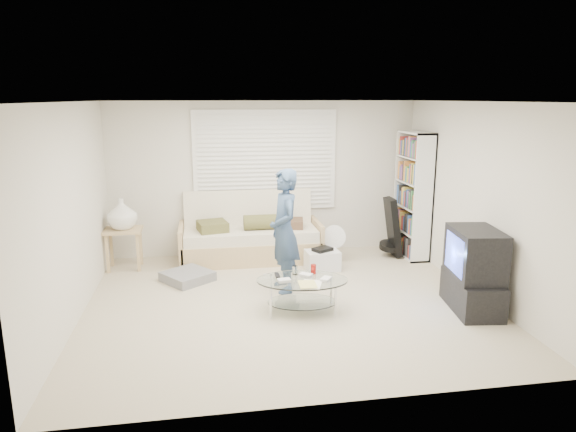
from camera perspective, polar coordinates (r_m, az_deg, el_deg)
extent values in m
plane|color=#BAAD91|center=(6.63, -0.08, -9.56)|extent=(5.00, 5.00, 0.00)
cube|color=beige|center=(8.45, -2.56, 4.19)|extent=(5.00, 0.02, 2.50)
cube|color=beige|center=(4.13, 4.98, -5.34)|extent=(5.00, 0.02, 2.50)
cube|color=beige|center=(6.36, -22.91, 0.22)|extent=(0.02, 4.50, 2.50)
cube|color=beige|center=(7.09, 20.27, 1.68)|extent=(0.02, 4.50, 2.50)
cube|color=white|center=(6.12, -0.09, 12.59)|extent=(5.00, 4.50, 0.02)
cube|color=white|center=(8.38, -2.55, 6.19)|extent=(2.32, 0.06, 1.62)
cube|color=black|center=(8.36, -2.54, 6.17)|extent=(2.20, 0.01, 1.50)
cube|color=silver|center=(8.34, -2.52, 6.15)|extent=(2.16, 0.04, 1.50)
cube|color=silver|center=(8.36, -2.54, 6.17)|extent=(2.32, 0.08, 1.62)
cube|color=tan|center=(8.25, -4.17, -3.73)|extent=(2.16, 0.86, 0.35)
cube|color=beige|center=(8.16, -4.18, -2.03)|extent=(2.07, 0.80, 0.17)
cube|color=beige|center=(8.44, -4.45, 0.74)|extent=(2.07, 0.24, 0.66)
cube|color=tan|center=(8.19, -11.73, -3.15)|extent=(0.06, 0.86, 0.60)
cube|color=tan|center=(8.37, 3.20, -2.54)|extent=(0.06, 0.86, 0.60)
cube|color=brown|center=(8.06, -8.39, -1.13)|extent=(0.51, 0.51, 0.15)
cylinder|color=brown|center=(8.07, -3.02, -0.68)|extent=(0.54, 0.24, 0.24)
cube|color=#473223|center=(8.20, 0.31, -0.82)|extent=(0.45, 0.45, 0.13)
cube|color=slate|center=(7.48, -11.11, -6.60)|extent=(0.82, 0.82, 0.13)
cube|color=tan|center=(8.09, -17.86, -1.51)|extent=(0.55, 0.44, 0.04)
cube|color=tan|center=(8.05, -19.42, -3.97)|extent=(0.04, 0.04, 0.59)
cube|color=tan|center=(7.98, -16.31, -3.89)|extent=(0.04, 0.04, 0.59)
cube|color=tan|center=(8.36, -19.04, -3.32)|extent=(0.04, 0.04, 0.59)
cube|color=tan|center=(8.29, -16.05, -3.23)|extent=(0.04, 0.04, 0.59)
imported|color=white|center=(8.03, -17.98, 0.24)|extent=(0.44, 0.44, 0.46)
cube|color=white|center=(8.52, 13.73, 2.28)|extent=(0.32, 0.85, 2.02)
cube|color=black|center=(8.48, 11.58, -1.20)|extent=(0.26, 0.35, 0.96)
cylinder|color=black|center=(8.55, 11.25, -3.28)|extent=(0.35, 0.36, 0.14)
cylinder|color=white|center=(8.21, 5.01, -4.98)|extent=(0.24, 0.24, 0.03)
cylinder|color=white|center=(8.17, 5.04, -3.95)|extent=(0.03, 0.03, 0.31)
cylinder|color=white|center=(8.10, 5.07, -2.24)|extent=(0.37, 0.21, 0.36)
cylinder|color=white|center=(8.10, 5.07, -2.24)|extent=(0.11, 0.08, 0.09)
cube|color=white|center=(7.79, 3.83, -4.93)|extent=(0.52, 0.38, 0.30)
cube|color=black|center=(7.74, 3.85, -3.71)|extent=(0.34, 0.31, 0.05)
cube|color=black|center=(6.74, 19.77, -8.10)|extent=(0.62, 0.99, 0.41)
cube|color=black|center=(6.58, 20.11, -3.97)|extent=(0.62, 0.84, 0.60)
cube|color=#5870EE|center=(6.49, 18.07, -4.04)|extent=(0.10, 0.59, 0.46)
ellipsoid|color=silver|center=(6.23, 1.59, -7.13)|extent=(1.18, 0.84, 0.02)
ellipsoid|color=silver|center=(6.33, 1.58, -9.51)|extent=(0.90, 0.64, 0.01)
cylinder|color=silver|center=(6.09, -1.92, -9.73)|extent=(0.03, 0.03, 0.38)
cylinder|color=silver|center=(6.14, 5.30, -9.61)|extent=(0.03, 0.03, 0.38)
cylinder|color=silver|center=(6.50, -1.92, -8.23)|extent=(0.03, 0.03, 0.38)
cylinder|color=silver|center=(6.54, 4.83, -8.13)|extent=(0.03, 0.03, 0.38)
cube|color=white|center=(6.14, -0.43, -7.17)|extent=(0.16, 0.12, 0.04)
cube|color=white|center=(6.32, 2.00, -6.58)|extent=(0.18, 0.17, 0.04)
cube|color=white|center=(6.20, 4.23, -7.01)|extent=(0.17, 0.18, 0.04)
cylinder|color=silver|center=(6.37, 0.78, -6.04)|extent=(0.06, 0.06, 0.11)
cylinder|color=red|center=(6.40, 2.84, -5.91)|extent=(0.07, 0.07, 0.12)
cube|color=black|center=(6.33, -1.20, -6.60)|extent=(0.05, 0.17, 0.02)
cube|color=white|center=(6.06, 2.65, -7.58)|extent=(0.31, 0.36, 0.01)
cube|color=#DACF6E|center=(6.04, 2.18, -7.59)|extent=(0.21, 0.28, 0.01)
imported|color=#37476E|center=(6.79, -0.42, -1.67)|extent=(0.46, 0.64, 1.65)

